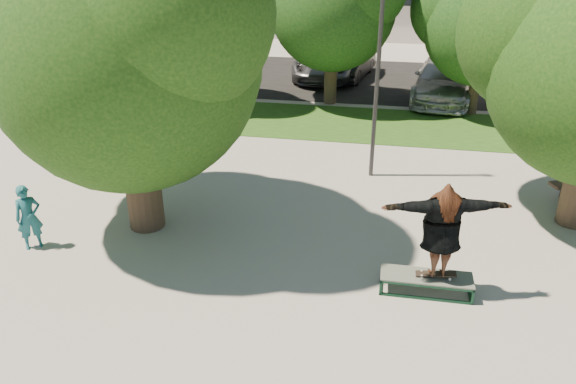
% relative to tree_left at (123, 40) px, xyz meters
% --- Properties ---
extents(ground, '(120.00, 120.00, 0.00)m').
position_rel_tree_left_xyz_m(ground, '(4.29, -1.09, -4.42)').
color(ground, gray).
rests_on(ground, ground).
extents(grass_strip, '(30.00, 4.00, 0.02)m').
position_rel_tree_left_xyz_m(grass_strip, '(5.29, 8.41, -4.41)').
color(grass_strip, '#1D3F12').
rests_on(grass_strip, ground).
extents(asphalt_strip, '(40.00, 8.00, 0.01)m').
position_rel_tree_left_xyz_m(asphalt_strip, '(4.29, 14.91, -4.42)').
color(asphalt_strip, black).
rests_on(asphalt_strip, ground).
extents(tree_left, '(6.96, 5.95, 7.12)m').
position_rel_tree_left_xyz_m(tree_left, '(0.00, 0.00, 0.00)').
color(tree_left, '#38281E').
rests_on(tree_left, ground).
extents(bg_tree_left, '(5.28, 4.51, 5.77)m').
position_rel_tree_left_xyz_m(bg_tree_left, '(-2.28, 9.98, -0.69)').
color(bg_tree_left, '#38281E').
rests_on(bg_tree_left, ground).
extents(bg_tree_right, '(5.04, 4.31, 5.43)m').
position_rel_tree_left_xyz_m(bg_tree_right, '(8.73, 10.47, -0.93)').
color(bg_tree_right, '#38281E').
rests_on(bg_tree_right, ground).
extents(lamppost, '(0.25, 0.15, 6.11)m').
position_rel_tree_left_xyz_m(lamppost, '(5.29, 3.91, -1.27)').
color(lamppost, '#2D2D30').
rests_on(lamppost, ground).
extents(grind_box, '(1.80, 0.60, 0.38)m').
position_rel_tree_left_xyz_m(grind_box, '(6.64, -1.66, -4.23)').
color(grind_box, '#103221').
rests_on(grind_box, ground).
extents(skater_rig, '(2.49, 1.14, 2.04)m').
position_rel_tree_left_xyz_m(skater_rig, '(6.81, -1.66, -2.99)').
color(skater_rig, white).
rests_on(skater_rig, grind_box).
extents(bystander, '(0.65, 0.64, 1.52)m').
position_rel_tree_left_xyz_m(bystander, '(-2.04, -1.49, -3.66)').
color(bystander, '#1A5863').
rests_on(bystander, ground).
extents(car_silver_a, '(1.74, 3.95, 1.32)m').
position_rel_tree_left_xyz_m(car_silver_a, '(-4.25, 13.14, -3.76)').
color(car_silver_a, '#ACADB1').
rests_on(car_silver_a, asphalt_strip).
extents(car_dark, '(2.21, 4.42, 1.39)m').
position_rel_tree_left_xyz_m(car_dark, '(3.78, 15.10, -3.73)').
color(car_dark, black).
rests_on(car_dark, asphalt_strip).
extents(car_grey, '(2.67, 5.76, 1.60)m').
position_rel_tree_left_xyz_m(car_grey, '(2.63, 15.21, -3.62)').
color(car_grey, '#5C5C61').
rests_on(car_grey, asphalt_strip).
extents(car_silver_b, '(2.93, 5.84, 1.63)m').
position_rel_tree_left_xyz_m(car_silver_b, '(7.81, 12.41, -3.61)').
color(car_silver_b, '#A5A5A9').
rests_on(car_silver_b, asphalt_strip).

